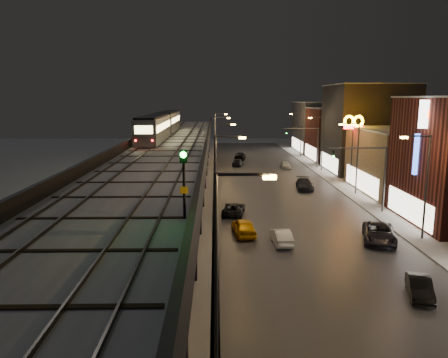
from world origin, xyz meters
name	(u,v)px	position (x,y,z in m)	size (l,w,h in m)	color
ground	(229,316)	(0.00, 0.00, 0.00)	(220.00, 220.00, 0.00)	silver
road_surface	(276,188)	(7.50, 35.00, 0.03)	(17.00, 120.00, 0.06)	#46474D
sidewalk_right	(350,187)	(17.50, 35.00, 0.07)	(4.00, 120.00, 0.14)	#9FA1A8
under_viaduct_pavement	(176,188)	(-6.00, 35.00, 0.03)	(11.00, 120.00, 0.06)	#9FA1A8
elevated_viaduct	(173,150)	(-6.00, 31.84, 5.62)	(9.00, 100.00, 6.30)	black
viaduct_trackbed	(173,144)	(-6.01, 31.97, 6.39)	(8.40, 100.00, 0.32)	#B2B7C1
viaduct_parapet_streetside	(208,140)	(-1.65, 32.00, 6.85)	(0.30, 100.00, 1.10)	black
viaduct_parapet_far	(138,140)	(-10.35, 32.00, 6.85)	(0.30, 100.00, 1.10)	black
building_c	(409,161)	(23.99, 32.00, 4.08)	(12.20, 15.20, 8.16)	#816E4E
building_d	(367,129)	(23.99, 48.00, 7.08)	(12.20, 13.20, 14.16)	#232328
building_e	(342,134)	(23.99, 62.00, 5.08)	(12.20, 12.20, 10.16)	#5E261E
building_f	(324,127)	(23.99, 76.00, 5.58)	(12.20, 16.20, 11.16)	#3E3E3E
streetlight_left_0	(222,260)	(-0.43, -5.00, 5.24)	(2.57, 0.28, 9.00)	#38383A
streetlight_left_1	(219,181)	(-0.43, 13.00, 5.24)	(2.57, 0.28, 9.00)	#38383A
streetlight_right_1	(424,180)	(16.73, 13.00, 5.24)	(2.56, 0.28, 9.00)	#38383A
streetlight_left_2	(217,154)	(-0.43, 31.00, 5.24)	(2.57, 0.28, 9.00)	#38383A
streetlight_right_2	(355,153)	(16.73, 31.00, 5.24)	(2.56, 0.28, 9.00)	#38383A
streetlight_left_3	(217,140)	(-0.43, 49.00, 5.24)	(2.57, 0.28, 9.00)	#38383A
streetlight_right_3	(321,140)	(16.73, 49.00, 5.24)	(2.56, 0.28, 9.00)	#38383A
streetlight_left_4	(216,132)	(-0.43, 67.00, 5.24)	(2.57, 0.28, 9.00)	#38383A
streetlight_right_4	(300,131)	(16.73, 67.00, 5.24)	(2.56, 0.28, 9.00)	#38383A
traffic_light_rig_a	(374,171)	(15.84, 22.00, 4.50)	(6.10, 0.34, 7.00)	#38383A
traffic_light_rig_b	(311,142)	(15.84, 52.00, 4.50)	(6.10, 0.34, 7.00)	#38383A
subway_train	(162,124)	(-8.50, 41.91, 8.22)	(2.70, 33.23, 3.22)	gray
rail_signal	(184,171)	(-2.10, -3.57, 8.83)	(0.36, 0.44, 3.11)	black
car_taxi	(244,228)	(1.77, 14.44, 0.75)	(1.76, 4.38, 1.49)	#E4A108
car_near_white	(281,237)	(4.72, 12.05, 0.64)	(1.35, 3.87, 1.27)	silver
car_mid_silver	(234,209)	(1.18, 21.41, 0.62)	(2.05, 4.46, 1.24)	black
car_mid_dark	(240,156)	(4.20, 62.53, 0.71)	(2.00, 4.91, 1.43)	black
car_far_white	(238,163)	(3.36, 54.49, 0.67)	(1.57, 3.91, 1.33)	black
car_onc_silver	(420,288)	(11.66, 2.07, 0.61)	(1.30, 3.72, 1.22)	black
car_onc_dark	(379,234)	(13.03, 12.35, 0.76)	(2.52, 5.48, 1.52)	black
car_onc_white	(305,185)	(11.08, 33.69, 0.72)	(2.01, 4.95, 1.44)	black
car_onc_red	(286,165)	(11.38, 51.33, 0.65)	(1.53, 3.81, 1.30)	silver
sign_mcdonalds	(353,129)	(18.00, 36.35, 7.85)	(2.89, 0.67, 9.71)	#38383A
sign_citgo	(432,131)	(18.50, 15.78, 9.13)	(2.49, 0.39, 11.82)	#38383A
sign_carwash	(422,161)	(18.50, 17.16, 6.20)	(1.69, 0.35, 8.76)	#38383A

